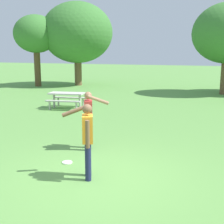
{
  "coord_description": "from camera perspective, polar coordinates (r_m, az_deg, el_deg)",
  "views": [
    {
      "loc": [
        2.76,
        -5.63,
        2.69
      ],
      "look_at": [
        -0.61,
        2.28,
        1.0
      ],
      "focal_mm": 48.5,
      "sensor_mm": 36.0,
      "label": 1
    }
  ],
  "objects": [
    {
      "name": "picnic_table_near",
      "position": [
        14.96,
        -8.53,
        2.83
      ],
      "size": [
        1.96,
        1.75,
        0.77
      ],
      "color": "beige",
      "rests_on": "ground"
    },
    {
      "name": "person_thrower",
      "position": [
        6.46,
        -4.72,
        -4.44
      ],
      "size": [
        0.82,
        0.56,
        1.64
      ],
      "color": "#1E234C",
      "rests_on": "ground"
    },
    {
      "name": "tree_tall_left",
      "position": [
        25.33,
        -14.16,
        13.97
      ],
      "size": [
        3.48,
        3.48,
        5.62
      ],
      "color": "brown",
      "rests_on": "ground"
    },
    {
      "name": "tree_broad_center",
      "position": [
        25.54,
        -6.56,
        14.6
      ],
      "size": [
        5.74,
        5.74,
        6.72
      ],
      "color": "brown",
      "rests_on": "ground"
    },
    {
      "name": "frisbee",
      "position": [
        7.7,
        -8.43,
        -9.37
      ],
      "size": [
        0.26,
        0.26,
        0.03
      ],
      "primitive_type": "cylinder",
      "color": "white",
      "rests_on": "ground"
    },
    {
      "name": "ground_plane",
      "position": [
        6.82,
        -2.9,
        -12.13
      ],
      "size": [
        120.0,
        120.0,
        0.0
      ],
      "primitive_type": "plane",
      "color": "#609947"
    },
    {
      "name": "person_catcher",
      "position": [
        8.44,
        -4.38,
        -0.74
      ],
      "size": [
        0.82,
        0.56,
        1.64
      ],
      "color": "#1E234C",
      "rests_on": "ground"
    }
  ]
}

